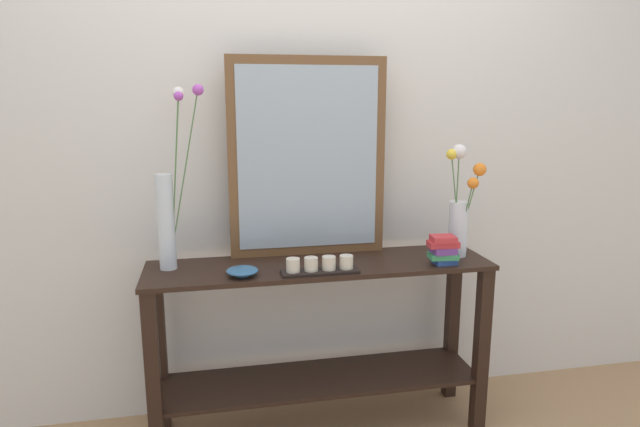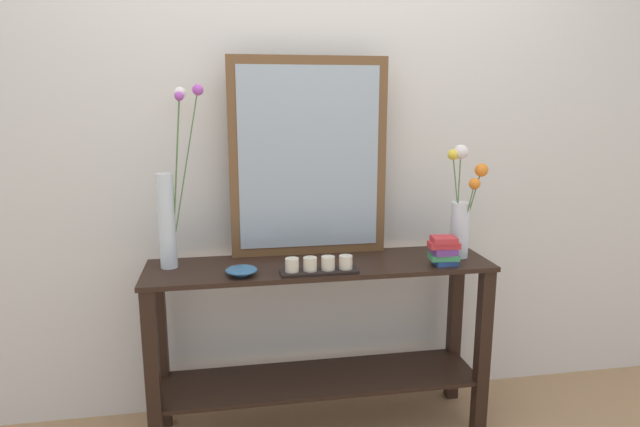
{
  "view_description": "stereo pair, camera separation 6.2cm",
  "coord_description": "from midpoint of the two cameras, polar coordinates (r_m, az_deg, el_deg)",
  "views": [
    {
      "loc": [
        -0.45,
        -2.21,
        1.49
      ],
      "look_at": [
        0.0,
        0.0,
        1.01
      ],
      "focal_mm": 30.6,
      "sensor_mm": 36.0,
      "label": 1
    },
    {
      "loc": [
        -0.39,
        -2.22,
        1.49
      ],
      "look_at": [
        0.0,
        0.0,
        1.01
      ],
      "focal_mm": 30.6,
      "sensor_mm": 36.0,
      "label": 2
    }
  ],
  "objects": [
    {
      "name": "console_table",
      "position": [
        2.47,
        -0.73,
        -11.83
      ],
      "size": [
        1.48,
        0.38,
        0.79
      ],
      "color": "black",
      "rests_on": "ground"
    },
    {
      "name": "book_stack",
      "position": [
        2.39,
        12.06,
        -3.7
      ],
      "size": [
        0.13,
        0.09,
        0.13
      ],
      "color": "#2D519E",
      "rests_on": "console_table"
    },
    {
      "name": "wall_back",
      "position": [
        2.56,
        -2.09,
        8.86
      ],
      "size": [
        6.4,
        0.08,
        2.7
      ],
      "primitive_type": "cube",
      "color": "silver",
      "rests_on": "ground"
    },
    {
      "name": "candle_tray",
      "position": [
        2.23,
        -0.8,
        -5.53
      ],
      "size": [
        0.32,
        0.09,
        0.07
      ],
      "color": "black",
      "rests_on": "console_table"
    },
    {
      "name": "vase_right",
      "position": [
        2.49,
        13.76,
        0.22
      ],
      "size": [
        0.17,
        0.13,
        0.5
      ],
      "color": "silver",
      "rests_on": "console_table"
    },
    {
      "name": "tall_vase_left",
      "position": [
        2.33,
        -16.32,
        0.64
      ],
      "size": [
        0.21,
        0.27,
        0.75
      ],
      "color": "silver",
      "rests_on": "console_table"
    },
    {
      "name": "mirror_leaning",
      "position": [
        2.42,
        -2.0,
        5.81
      ],
      "size": [
        0.7,
        0.03,
        0.88
      ],
      "color": "brown",
      "rests_on": "console_table"
    },
    {
      "name": "decorative_bowl",
      "position": [
        2.22,
        -8.92,
        -5.95
      ],
      "size": [
        0.13,
        0.13,
        0.04
      ],
      "color": "#2D5B84",
      "rests_on": "console_table"
    }
  ]
}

